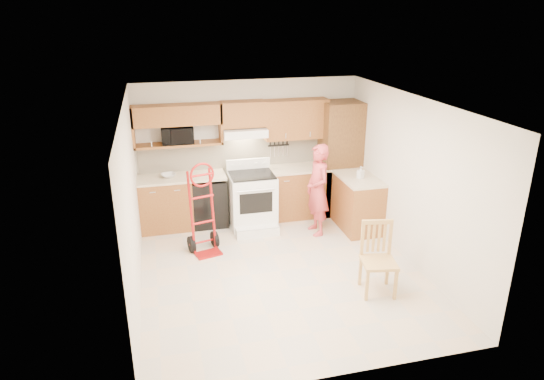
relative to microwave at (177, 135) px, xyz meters
name	(u,v)px	position (x,y,z in m)	size (l,w,h in m)	color
floor	(280,271)	(1.27, -2.08, -1.65)	(4.00, 4.50, 0.02)	beige
ceiling	(281,102)	(1.27, -2.08, 0.87)	(4.00, 4.50, 0.02)	white
wall_back	(249,149)	(1.27, 0.17, -0.39)	(4.00, 0.02, 2.50)	beige
wall_front	(341,273)	(1.27, -4.34, -0.39)	(4.00, 0.02, 2.50)	beige
wall_left	(131,205)	(-0.74, -2.08, -0.39)	(0.02, 4.50, 2.50)	beige
wall_right	(411,181)	(3.28, -2.08, -0.39)	(0.02, 4.50, 2.50)	beige
backsplash	(249,152)	(1.27, 0.15, -0.44)	(3.92, 0.03, 0.55)	beige
lower_cab_left	(166,204)	(-0.28, -0.14, -1.19)	(0.90, 0.60, 0.90)	brown
dishwasher	(209,201)	(0.47, -0.14, -1.21)	(0.60, 0.60, 0.85)	black
lower_cab_right	(297,192)	(2.10, -0.14, -1.19)	(1.14, 0.60, 0.90)	brown
countertop_left	(181,177)	(0.02, -0.13, -0.72)	(1.50, 0.63, 0.04)	beige
countertop_right	(297,168)	(2.10, -0.13, -0.72)	(1.14, 0.63, 0.04)	beige
cab_return_right	(357,204)	(2.97, -0.94, -1.19)	(0.60, 1.00, 0.90)	brown
countertop_return	(359,178)	(2.97, -0.94, -0.72)	(0.63, 1.00, 0.04)	beige
pantry_tall	(340,158)	(2.92, -0.14, -0.59)	(0.70, 0.60, 2.10)	brown
upper_cab_left	(177,115)	(0.02, 0.00, 0.34)	(1.50, 0.33, 0.34)	brown
upper_shelf_mw	(179,144)	(0.02, 0.00, -0.17)	(1.50, 0.33, 0.04)	brown
upper_cab_center	(243,114)	(1.15, 0.00, 0.30)	(0.76, 0.33, 0.44)	brown
upper_cab_right	(296,119)	(2.10, 0.00, 0.16)	(1.14, 0.33, 0.70)	brown
range_hood	(244,132)	(1.15, -0.06, -0.01)	(0.76, 0.46, 0.14)	white
knife_strip	(279,149)	(1.82, 0.12, -0.40)	(0.40, 0.05, 0.29)	black
microwave	(177,135)	(0.00, 0.00, 0.00)	(0.53, 0.36, 0.30)	black
range	(253,197)	(1.19, -0.48, -1.06)	(0.78, 1.03, 1.16)	white
person	(318,190)	(2.21, -0.96, -0.85)	(0.57, 0.38, 1.57)	#B83A3F
hand_truck	(204,213)	(0.27, -1.22, -0.97)	(0.53, 0.48, 1.34)	#A21312
dining_chair	(379,260)	(2.40, -2.94, -1.14)	(0.44, 0.48, 0.99)	tan
soap_bottle	(361,172)	(2.97, -0.98, -0.59)	(0.09, 0.10, 0.21)	white
bowl	(168,175)	(-0.20, -0.14, -0.67)	(0.24, 0.24, 0.06)	white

